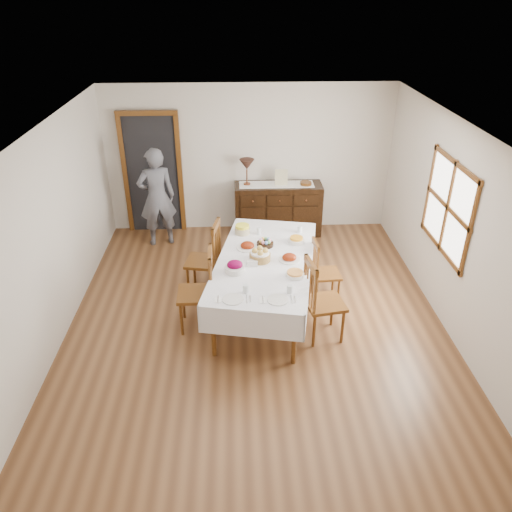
{
  "coord_description": "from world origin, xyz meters",
  "views": [
    {
      "loc": [
        -0.23,
        -5.5,
        4.04
      ],
      "look_at": [
        0.0,
        0.1,
        0.95
      ],
      "focal_mm": 35.0,
      "sensor_mm": 36.0,
      "label": 1
    }
  ],
  "objects_px": {
    "dining_table": "(265,265)",
    "table_lamp": "(247,165)",
    "sideboard": "(278,209)",
    "chair_left_far": "(207,258)",
    "chair_left_near": "(200,289)",
    "person": "(157,194)",
    "chair_right_far": "(323,271)",
    "chair_right_near": "(321,299)"
  },
  "relations": [
    {
      "from": "dining_table",
      "to": "chair_right_far",
      "type": "distance_m",
      "value": 0.92
    },
    {
      "from": "chair_left_near",
      "to": "chair_right_near",
      "type": "bearing_deg",
      "value": 77.9
    },
    {
      "from": "dining_table",
      "to": "table_lamp",
      "type": "height_order",
      "value": "table_lamp"
    },
    {
      "from": "sideboard",
      "to": "person",
      "type": "relative_size",
      "value": 0.84
    },
    {
      "from": "chair_left_near",
      "to": "chair_right_near",
      "type": "distance_m",
      "value": 1.55
    },
    {
      "from": "dining_table",
      "to": "chair_right_far",
      "type": "relative_size",
      "value": 2.8
    },
    {
      "from": "dining_table",
      "to": "table_lamp",
      "type": "xyz_separation_m",
      "value": [
        -0.17,
        2.51,
        0.54
      ]
    },
    {
      "from": "dining_table",
      "to": "person",
      "type": "distance_m",
      "value": 2.75
    },
    {
      "from": "chair_left_far",
      "to": "person",
      "type": "xyz_separation_m",
      "value": [
        -0.89,
        1.61,
        0.35
      ]
    },
    {
      "from": "sideboard",
      "to": "dining_table",
      "type": "bearing_deg",
      "value": -98.68
    },
    {
      "from": "chair_right_near",
      "to": "dining_table",
      "type": "bearing_deg",
      "value": 37.96
    },
    {
      "from": "chair_left_far",
      "to": "table_lamp",
      "type": "relative_size",
      "value": 2.43
    },
    {
      "from": "chair_left_far",
      "to": "chair_right_far",
      "type": "relative_size",
      "value": 1.2
    },
    {
      "from": "chair_left_far",
      "to": "chair_right_far",
      "type": "height_order",
      "value": "chair_left_far"
    },
    {
      "from": "person",
      "to": "table_lamp",
      "type": "xyz_separation_m",
      "value": [
        1.53,
        0.36,
        0.36
      ]
    },
    {
      "from": "chair_right_far",
      "to": "sideboard",
      "type": "height_order",
      "value": "chair_right_far"
    },
    {
      "from": "chair_right_near",
      "to": "sideboard",
      "type": "relative_size",
      "value": 0.73
    },
    {
      "from": "dining_table",
      "to": "person",
      "type": "bearing_deg",
      "value": 139.21
    },
    {
      "from": "dining_table",
      "to": "chair_left_far",
      "type": "bearing_deg",
      "value": 156.9
    },
    {
      "from": "chair_left_near",
      "to": "table_lamp",
      "type": "distance_m",
      "value": 2.98
    },
    {
      "from": "chair_right_far",
      "to": "sideboard",
      "type": "xyz_separation_m",
      "value": [
        -0.46,
        2.21,
        -0.01
      ]
    },
    {
      "from": "person",
      "to": "sideboard",
      "type": "bearing_deg",
      "value": 173.41
    },
    {
      "from": "chair_left_near",
      "to": "person",
      "type": "xyz_separation_m",
      "value": [
        -0.85,
        2.45,
        0.35
      ]
    },
    {
      "from": "chair_right_near",
      "to": "chair_left_far",
      "type": "bearing_deg",
      "value": 42.01
    },
    {
      "from": "chair_right_near",
      "to": "chair_right_far",
      "type": "relative_size",
      "value": 1.2
    },
    {
      "from": "dining_table",
      "to": "chair_right_far",
      "type": "height_order",
      "value": "chair_right_far"
    },
    {
      "from": "chair_left_far",
      "to": "sideboard",
      "type": "xyz_separation_m",
      "value": [
        1.19,
        1.94,
        -0.1
      ]
    },
    {
      "from": "dining_table",
      "to": "chair_left_near",
      "type": "relative_size",
      "value": 2.33
    },
    {
      "from": "dining_table",
      "to": "sideboard",
      "type": "xyz_separation_m",
      "value": [
        0.38,
        2.48,
        -0.27
      ]
    },
    {
      "from": "chair_left_near",
      "to": "sideboard",
      "type": "relative_size",
      "value": 0.73
    },
    {
      "from": "dining_table",
      "to": "sideboard",
      "type": "distance_m",
      "value": 2.53
    },
    {
      "from": "sideboard",
      "to": "table_lamp",
      "type": "xyz_separation_m",
      "value": [
        -0.55,
        0.03,
        0.81
      ]
    },
    {
      "from": "chair_left_far",
      "to": "table_lamp",
      "type": "bearing_deg",
      "value": 172.16
    },
    {
      "from": "chair_left_near",
      "to": "person",
      "type": "height_order",
      "value": "person"
    },
    {
      "from": "dining_table",
      "to": "table_lamp",
      "type": "relative_size",
      "value": 5.66
    },
    {
      "from": "chair_left_far",
      "to": "sideboard",
      "type": "relative_size",
      "value": 0.73
    },
    {
      "from": "dining_table",
      "to": "chair_left_far",
      "type": "relative_size",
      "value": 2.33
    },
    {
      "from": "chair_left_near",
      "to": "table_lamp",
      "type": "height_order",
      "value": "table_lamp"
    },
    {
      "from": "chair_left_near",
      "to": "chair_left_far",
      "type": "relative_size",
      "value": 1.0
    },
    {
      "from": "dining_table",
      "to": "chair_left_near",
      "type": "height_order",
      "value": "chair_left_near"
    },
    {
      "from": "table_lamp",
      "to": "chair_right_near",
      "type": "bearing_deg",
      "value": -74.92
    },
    {
      "from": "person",
      "to": "table_lamp",
      "type": "relative_size",
      "value": 3.96
    }
  ]
}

